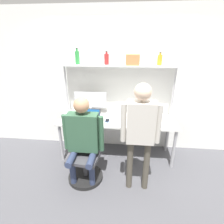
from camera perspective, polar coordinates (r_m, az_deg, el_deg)
ground_plane at (r=3.33m, az=1.07°, el=-17.15°), size 12.00×12.00×0.00m
wall_back at (r=3.42m, az=2.32°, el=9.32°), size 8.00×0.06×2.70m
desk at (r=3.27m, az=1.71°, el=-3.38°), size 2.13×0.71×0.77m
shelf_unit at (r=3.22m, az=2.15°, el=11.29°), size 2.03×0.27×1.72m
monitor at (r=3.42m, az=-7.05°, el=3.41°), size 0.62×0.23×0.44m
laptop at (r=3.18m, az=-6.81°, el=-1.80°), size 0.33×0.22×0.21m
cell_phone at (r=3.16m, az=-1.54°, el=-2.82°), size 0.07×0.15×0.01m
office_chair at (r=2.98m, az=-8.53°, el=-16.07°), size 0.56×0.56×0.91m
person_seated at (r=2.65m, az=-9.51°, el=-7.31°), size 0.62×0.47×1.39m
person_standing at (r=2.38m, az=9.31°, el=-4.83°), size 0.54×0.22×1.64m
bottle_amber at (r=3.20m, az=15.33°, el=16.12°), size 0.08×0.08×0.21m
bottle_green at (r=3.30m, az=-11.27°, el=17.09°), size 0.08×0.08×0.28m
bottle_red at (r=3.19m, az=-1.80°, el=16.92°), size 0.08×0.08×0.23m
storage_box at (r=3.17m, az=6.75°, el=16.63°), size 0.23×0.22×0.18m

